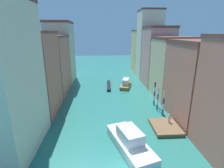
# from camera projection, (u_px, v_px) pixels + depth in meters

# --- Properties ---
(ground_plane) EXTENTS (154.00, 154.00, 0.00)m
(ground_plane) POSITION_uv_depth(u_px,v_px,m) (110.00, 95.00, 42.78)
(ground_plane) COLOR #28756B
(building_left_1) EXTENTS (7.30, 9.87, 15.25)m
(building_left_1) POSITION_uv_depth(u_px,v_px,m) (35.00, 74.00, 31.70)
(building_left_1) COLOR #C6705B
(building_left_1) RESTS_ON ground
(building_left_2) EXTENTS (7.30, 12.15, 14.33)m
(building_left_2) POSITION_uv_depth(u_px,v_px,m) (52.00, 65.00, 42.67)
(building_left_2) COLOR #C6705B
(building_left_2) RESTS_ON ground
(building_left_3) EXTENTS (7.30, 10.07, 18.16)m
(building_left_3) POSITION_uv_depth(u_px,v_px,m) (61.00, 52.00, 52.79)
(building_left_3) COLOR #BCB299
(building_left_3) RESTS_ON ground
(building_right_1) EXTENTS (7.30, 11.41, 13.81)m
(building_right_1) POSITION_uv_depth(u_px,v_px,m) (195.00, 81.00, 29.71)
(building_right_1) COLOR #C6705B
(building_right_1) RESTS_ON ground
(building_right_2) EXTENTS (7.30, 10.32, 14.09)m
(building_right_2) POSITION_uv_depth(u_px,v_px,m) (171.00, 68.00, 39.96)
(building_right_2) COLOR beige
(building_right_2) RESTS_ON ground
(building_right_3) EXTENTS (7.30, 10.00, 16.63)m
(building_right_3) POSITION_uv_depth(u_px,v_px,m) (157.00, 56.00, 49.66)
(building_right_3) COLOR tan
(building_right_3) RESTS_ON ground
(building_right_4) EXTENTS (7.30, 7.73, 22.05)m
(building_right_4) POSITION_uv_depth(u_px,v_px,m) (149.00, 45.00, 57.77)
(building_right_4) COLOR beige
(building_right_4) RESTS_ON ground
(building_right_5) EXTENTS (7.30, 9.96, 15.90)m
(building_right_5) POSITION_uv_depth(u_px,v_px,m) (142.00, 51.00, 67.25)
(building_right_5) COLOR #DBB77A
(building_right_5) RESTS_ON ground
(waterfront_dock) EXTENTS (4.25, 5.28, 0.54)m
(waterfront_dock) POSITION_uv_depth(u_px,v_px,m) (165.00, 127.00, 27.93)
(waterfront_dock) COLOR brown
(waterfront_dock) RESTS_ON ground
(person_on_dock) EXTENTS (0.36, 0.36, 1.59)m
(person_on_dock) POSITION_uv_depth(u_px,v_px,m) (169.00, 118.00, 28.74)
(person_on_dock) COLOR white
(person_on_dock) RESTS_ON waterfront_dock
(mooring_pole_0) EXTENTS (0.35, 0.35, 4.87)m
(mooring_pole_0) POSITION_uv_depth(u_px,v_px,m) (164.00, 103.00, 31.80)
(mooring_pole_0) COLOR #1E479E
(mooring_pole_0) RESTS_ON ground
(mooring_pole_1) EXTENTS (0.29, 0.29, 4.79)m
(mooring_pole_1) POSITION_uv_depth(u_px,v_px,m) (158.00, 98.00, 34.06)
(mooring_pole_1) COLOR #1E479E
(mooring_pole_1) RESTS_ON ground
(mooring_pole_2) EXTENTS (0.36, 0.36, 5.27)m
(mooring_pole_2) POSITION_uv_depth(u_px,v_px,m) (155.00, 93.00, 36.56)
(mooring_pole_2) COLOR #1E479E
(mooring_pole_2) RESTS_ON ground
(vaporetto_white) EXTENTS (5.88, 9.95, 2.78)m
(vaporetto_white) POSITION_uv_depth(u_px,v_px,m) (130.00, 141.00, 22.99)
(vaporetto_white) COLOR white
(vaporetto_white) RESTS_ON ground
(gondola_black) EXTENTS (1.35, 9.50, 0.55)m
(gondola_black) POSITION_uv_depth(u_px,v_px,m) (109.00, 85.00, 49.75)
(gondola_black) COLOR black
(gondola_black) RESTS_ON ground
(motorboat_0) EXTENTS (4.23, 7.39, 2.40)m
(motorboat_0) POSITION_uv_depth(u_px,v_px,m) (126.00, 84.00, 49.06)
(motorboat_0) COLOR olive
(motorboat_0) RESTS_ON ground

